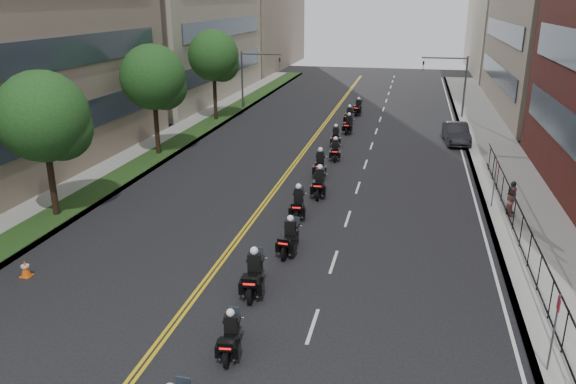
% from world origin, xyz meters
% --- Properties ---
extents(sidewalk_right, '(4.00, 90.00, 0.15)m').
position_xyz_m(sidewalk_right, '(12.00, 25.00, 0.07)').
color(sidewalk_right, gray).
rests_on(sidewalk_right, ground).
extents(sidewalk_left, '(4.00, 90.00, 0.15)m').
position_xyz_m(sidewalk_left, '(-12.00, 25.00, 0.07)').
color(sidewalk_left, gray).
rests_on(sidewalk_left, ground).
extents(grass_strip, '(2.00, 90.00, 0.04)m').
position_xyz_m(grass_strip, '(-11.20, 25.00, 0.17)').
color(grass_strip, '#1E3613').
rests_on(grass_strip, sidewalk_left).
extents(iron_fence, '(0.05, 28.00, 1.50)m').
position_xyz_m(iron_fence, '(11.00, 12.00, 0.90)').
color(iron_fence, black).
rests_on(iron_fence, sidewalk_right).
extents(street_trees, '(4.40, 38.40, 7.98)m').
position_xyz_m(street_trees, '(-11.05, 18.61, 5.13)').
color(street_trees, '#312015').
rests_on(street_trees, ground).
extents(traffic_signal_right, '(4.09, 0.20, 5.60)m').
position_xyz_m(traffic_signal_right, '(9.54, 42.00, 3.70)').
color(traffic_signal_right, '#3F3F44').
rests_on(traffic_signal_right, ground).
extents(traffic_signal_left, '(4.09, 0.20, 5.60)m').
position_xyz_m(traffic_signal_left, '(-9.54, 42.00, 3.70)').
color(traffic_signal_left, '#3F3F44').
rests_on(traffic_signal_left, ground).
extents(motorcycle_1, '(0.62, 2.06, 1.52)m').
position_xyz_m(motorcycle_1, '(0.98, 2.91, 0.60)').
color(motorcycle_1, black).
rests_on(motorcycle_1, ground).
extents(motorcycle_2, '(0.70, 2.48, 1.83)m').
position_xyz_m(motorcycle_2, '(0.65, 6.74, 0.72)').
color(motorcycle_2, black).
rests_on(motorcycle_2, ground).
extents(motorcycle_3, '(0.60, 2.33, 1.72)m').
position_xyz_m(motorcycle_3, '(1.20, 10.45, 0.68)').
color(motorcycle_3, black).
rests_on(motorcycle_3, ground).
extents(motorcycle_4, '(0.67, 2.36, 1.74)m').
position_xyz_m(motorcycle_4, '(0.71, 14.68, 0.69)').
color(motorcycle_4, black).
rests_on(motorcycle_4, ground).
extents(motorcycle_5, '(0.60, 2.44, 1.80)m').
position_xyz_m(motorcycle_5, '(1.22, 18.09, 0.71)').
color(motorcycle_5, black).
rests_on(motorcycle_5, ground).
extents(motorcycle_6, '(0.70, 2.45, 1.81)m').
position_xyz_m(motorcycle_6, '(0.64, 21.78, 0.71)').
color(motorcycle_6, black).
rests_on(motorcycle_6, ground).
extents(motorcycle_7, '(0.61, 2.16, 1.60)m').
position_xyz_m(motorcycle_7, '(1.05, 25.65, 0.63)').
color(motorcycle_7, black).
rests_on(motorcycle_7, ground).
extents(motorcycle_8, '(0.65, 2.23, 1.64)m').
position_xyz_m(motorcycle_8, '(0.55, 29.49, 0.65)').
color(motorcycle_8, black).
rests_on(motorcycle_8, ground).
extents(motorcycle_9, '(0.60, 2.30, 1.70)m').
position_xyz_m(motorcycle_9, '(1.01, 33.77, 0.67)').
color(motorcycle_9, black).
rests_on(motorcycle_9, ground).
extents(motorcycle_10, '(0.56, 2.27, 1.68)m').
position_xyz_m(motorcycle_10, '(0.63, 37.44, 0.66)').
color(motorcycle_10, black).
rests_on(motorcycle_10, ground).
extents(motorcycle_11, '(0.67, 2.29, 1.69)m').
position_xyz_m(motorcycle_11, '(1.01, 41.47, 0.67)').
color(motorcycle_11, black).
rests_on(motorcycle_11, ground).
extents(parked_sedan, '(2.01, 4.75, 1.52)m').
position_xyz_m(parked_sedan, '(9.40, 32.32, 0.76)').
color(parked_sedan, black).
rests_on(parked_sedan, ground).
extents(pedestrian_b, '(0.67, 0.79, 1.45)m').
position_xyz_m(pedestrian_b, '(11.20, 16.93, 0.88)').
color(pedestrian_b, '#8F544E').
rests_on(pedestrian_b, sidewalk_right).
extents(pedestrian_c, '(0.61, 1.07, 1.71)m').
position_xyz_m(pedestrian_c, '(11.20, 17.19, 1.00)').
color(pedestrian_c, '#46464F').
rests_on(pedestrian_c, sidewalk_right).
extents(traffic_cone, '(0.41, 0.41, 0.69)m').
position_xyz_m(traffic_cone, '(-8.59, 6.06, 0.34)').
color(traffic_cone, '#EC560C').
rests_on(traffic_cone, ground).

